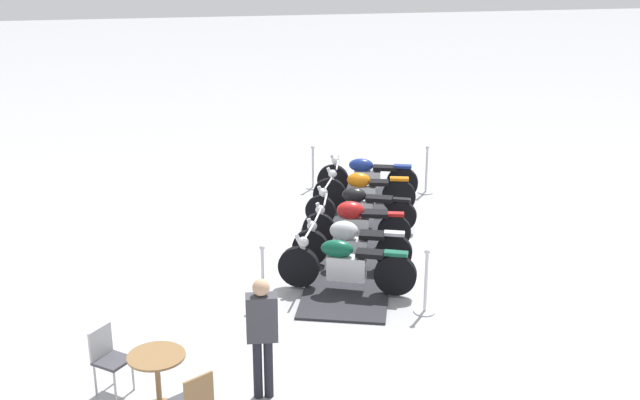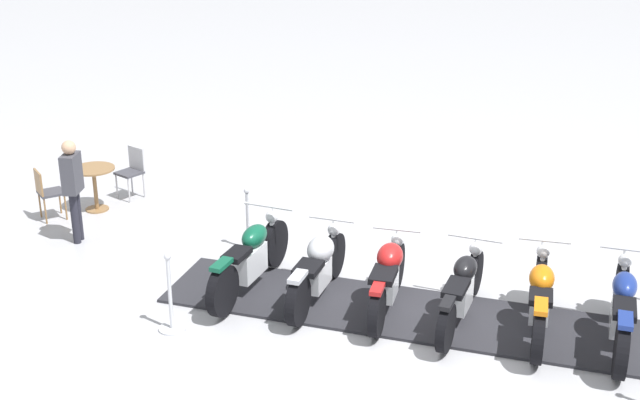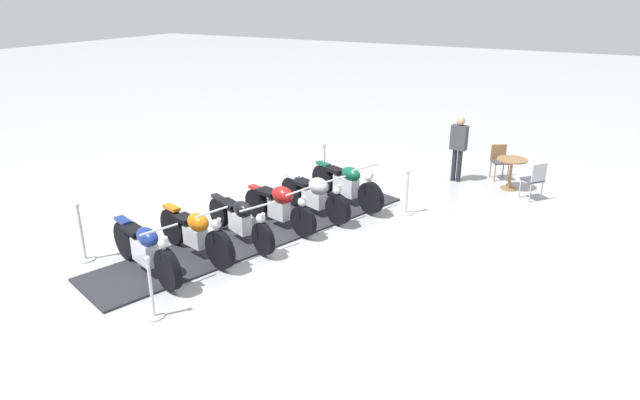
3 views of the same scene
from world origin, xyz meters
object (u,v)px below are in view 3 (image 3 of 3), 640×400
object	(u,v)px
stanchion_left_rear	(324,173)
stanchion_right_rear	(407,199)
motorcycle_navy	(146,249)
motorcycle_maroon	(280,205)
motorcycle_chrome	(315,194)
motorcycle_forest	(347,184)
cafe_chair_across_table	(499,159)
motorcycle_copper	(196,232)
stanchion_left_front	(83,243)
cafe_table	(511,167)
motorcycle_black	(240,219)
bystander_person	(459,143)
cafe_chair_near_table	(535,178)
stanchion_right_front	(152,296)

from	to	relation	value
stanchion_left_rear	stanchion_right_rear	bearing A→B (deg)	72.40
motorcycle_navy	motorcycle_maroon	size ratio (longest dim) A/B	1.08
motorcycle_chrome	stanchion_left_rear	xyz separation A→B (m)	(-1.88, -0.81, -0.17)
motorcycle_forest	motorcycle_chrome	bearing A→B (deg)	-85.31
cafe_chair_across_table	stanchion_left_rear	bearing A→B (deg)	-85.91
stanchion_right_rear	motorcycle_chrome	bearing A→B (deg)	-56.95
motorcycle_copper	stanchion_left_rear	size ratio (longest dim) A/B	1.98
stanchion_left_front	cafe_chair_across_table	size ratio (longest dim) A/B	1.26
cafe_table	cafe_chair_across_table	xyz separation A→B (m)	(-0.70, -0.43, -0.06)
stanchion_left_rear	motorcycle_black	bearing A→B (deg)	3.24
motorcycle_black	bystander_person	size ratio (longest dim) A/B	1.27
bystander_person	stanchion_left_front	bearing A→B (deg)	-26.73
motorcycle_navy	stanchion_left_front	size ratio (longest dim) A/B	1.96
stanchion_left_rear	cafe_chair_near_table	distance (m)	5.00
motorcycle_black	cafe_chair_across_table	distance (m)	7.32
motorcycle_black	cafe_chair_across_table	size ratio (longest dim) A/B	2.42
cafe_chair_near_table	cafe_chair_across_table	world-z (taller)	cafe_chair_near_table
stanchion_left_rear	cafe_chair_across_table	size ratio (longest dim) A/B	1.22
cafe_chair_across_table	motorcycle_black	bearing A→B (deg)	-60.23
motorcycle_forest	stanchion_left_rear	xyz separation A→B (m)	(-0.95, -1.10, -0.18)
motorcycle_black	motorcycle_forest	xyz separation A→B (m)	(-2.81, 0.89, 0.02)
motorcycle_chrome	motorcycle_navy	bearing A→B (deg)	-88.63
stanchion_left_front	bystander_person	bearing A→B (deg)	149.01
stanchion_right_front	cafe_table	size ratio (longest dim) A/B	1.34
motorcycle_navy	stanchion_left_rear	xyz separation A→B (m)	(-5.63, 0.39, -0.18)
stanchion_left_front	cafe_chair_across_table	distance (m)	10.10
motorcycle_black	motorcycle_forest	distance (m)	2.95
motorcycle_navy	motorcycle_chrome	xyz separation A→B (m)	(-3.75, 1.20, -0.01)
stanchion_right_front	cafe_table	distance (m)	9.22
motorcycle_black	stanchion_right_rear	world-z (taller)	stanchion_right_rear
motorcycle_black	bystander_person	distance (m)	6.29
motorcycle_navy	cafe_table	xyz separation A→B (m)	(-7.61, 4.53, 0.07)
motorcycle_copper	cafe_chair_near_table	bearing A→B (deg)	66.16
stanchion_right_rear	stanchion_left_front	world-z (taller)	stanchion_left_front
motorcycle_black	stanchion_left_front	world-z (taller)	stanchion_left_front
motorcycle_forest	cafe_table	xyz separation A→B (m)	(-2.93, 3.04, 0.07)
motorcycle_copper	motorcycle_black	size ratio (longest dim) A/B	1.00
cafe_chair_across_table	motorcycle_navy	bearing A→B (deg)	-57.98
motorcycle_maroon	stanchion_left_rear	world-z (taller)	stanchion_left_rear
stanchion_right_front	motorcycle_chrome	bearing A→B (deg)	178.18
motorcycle_navy	cafe_chair_across_table	world-z (taller)	motorcycle_navy
motorcycle_copper	bystander_person	world-z (taller)	bystander_person
motorcycle_copper	motorcycle_forest	bearing A→B (deg)	86.84
motorcycle_black	cafe_table	xyz separation A→B (m)	(-5.74, 3.93, 0.09)
cafe_chair_near_table	cafe_chair_across_table	size ratio (longest dim) A/B	1.03
motorcycle_chrome	stanchion_right_front	size ratio (longest dim) A/B	2.01
motorcycle_black	cafe_chair_near_table	bearing A→B (deg)	70.72
stanchion_left_front	cafe_table	distance (m)	9.78
stanchion_right_rear	stanchion_left_rear	xyz separation A→B (m)	(-0.79, -2.49, -0.01)
stanchion_right_front	cafe_table	bearing A→B (deg)	157.85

